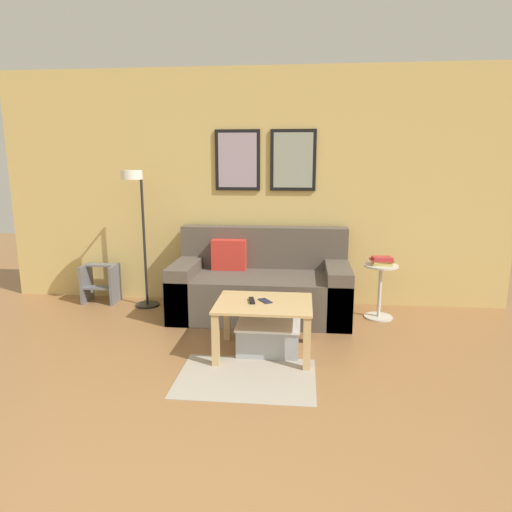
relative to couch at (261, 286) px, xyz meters
name	(u,v)px	position (x,y,z in m)	size (l,w,h in m)	color
wall_back	(251,188)	(-0.15, 0.46, 0.98)	(5.60, 0.09, 2.55)	#D6B76B
area_rug	(246,378)	(0.03, -1.46, -0.30)	(1.03, 0.73, 0.01)	#A39989
couch	(261,286)	(0.00, 0.00, 0.00)	(1.79, 0.89, 0.88)	brown
coffee_table	(264,312)	(0.12, -1.00, 0.06)	(0.79, 0.62, 0.45)	tan
storage_bin	(269,337)	(0.15, -0.95, -0.18)	(0.53, 0.40, 0.25)	#9EA3A8
floor_lamp	(138,215)	(-1.28, -0.02, 0.73)	(0.26, 0.50, 1.49)	black
side_table	(380,286)	(1.21, 0.00, 0.03)	(0.34, 0.34, 0.56)	silver
book_stack	(382,261)	(1.22, 0.00, 0.30)	(0.23, 0.18, 0.08)	#D8C666
remote_control	(252,300)	(0.02, -1.00, 0.15)	(0.04, 0.15, 0.02)	black
cell_phone	(265,301)	(0.13, -0.98, 0.15)	(0.07, 0.14, 0.01)	#1E2338
step_stool	(101,282)	(-1.84, 0.22, -0.07)	(0.37, 0.29, 0.43)	slate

